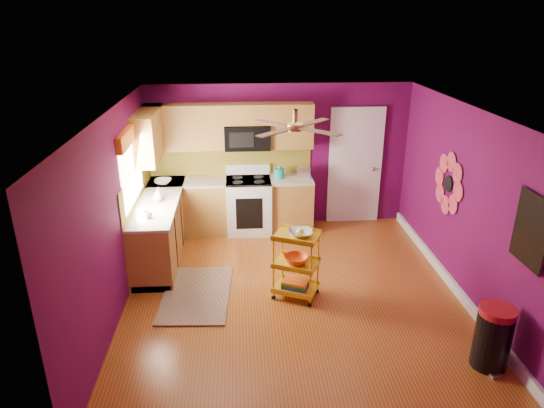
{
  "coord_description": "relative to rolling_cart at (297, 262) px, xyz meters",
  "views": [
    {
      "loc": [
        -0.69,
        -5.64,
        3.6
      ],
      "look_at": [
        -0.27,
        0.4,
        1.19
      ],
      "focal_mm": 32.0,
      "sensor_mm": 36.0,
      "label": 1
    }
  ],
  "objects": [
    {
      "name": "ground",
      "position": [
        -0.02,
        0.02,
        -0.53
      ],
      "size": [
        5.0,
        5.0,
        0.0
      ],
      "primitive_type": "plane",
      "color": "brown",
      "rests_on": "ground"
    },
    {
      "name": "room_envelope",
      "position": [
        0.0,
        0.02,
        1.11
      ],
      "size": [
        4.54,
        5.04,
        2.52
      ],
      "color": "#590A45",
      "rests_on": "ground"
    },
    {
      "name": "lower_cabinets",
      "position": [
        -1.37,
        1.84,
        -0.09
      ],
      "size": [
        2.81,
        2.31,
        0.94
      ],
      "color": "olive",
      "rests_on": "ground"
    },
    {
      "name": "electric_range",
      "position": [
        -0.57,
        2.19,
        -0.04
      ],
      "size": [
        0.76,
        0.66,
        1.13
      ],
      "color": "white",
      "rests_on": "ground"
    },
    {
      "name": "upper_cabinetry",
      "position": [
        -1.27,
        2.19,
        1.27
      ],
      "size": [
        2.8,
        2.3,
        1.26
      ],
      "color": "olive",
      "rests_on": "ground"
    },
    {
      "name": "left_window",
      "position": [
        -2.24,
        1.07,
        1.21
      ],
      "size": [
        0.08,
        1.35,
        1.08
      ],
      "color": "white",
      "rests_on": "ground"
    },
    {
      "name": "panel_door",
      "position": [
        1.33,
        2.49,
        0.5
      ],
      "size": [
        0.95,
        0.11,
        2.15
      ],
      "color": "white",
      "rests_on": "ground"
    },
    {
      "name": "right_wall_art",
      "position": [
        2.2,
        -0.32,
        0.92
      ],
      "size": [
        0.04,
        2.74,
        1.04
      ],
      "color": "black",
      "rests_on": "ground"
    },
    {
      "name": "ceiling_fan",
      "position": [
        -0.02,
        0.22,
        1.76
      ],
      "size": [
        1.01,
        1.01,
        0.26
      ],
      "color": "#BF8C3F",
      "rests_on": "ground"
    },
    {
      "name": "shag_rug",
      "position": [
        -1.35,
        0.13,
        -0.51
      ],
      "size": [
        0.97,
        1.5,
        0.02
      ],
      "primitive_type": "cube",
      "rotation": [
        0.0,
        0.0,
        -0.06
      ],
      "color": "black",
      "rests_on": "ground"
    },
    {
      "name": "rolling_cart",
      "position": [
        0.0,
        0.0,
        0.0
      ],
      "size": [
        0.69,
        0.61,
        1.02
      ],
      "color": "gold",
      "rests_on": "ground"
    },
    {
      "name": "trash_can",
      "position": [
        1.94,
        -1.52,
        -0.16
      ],
      "size": [
        0.46,
        0.46,
        0.73
      ],
      "color": "black",
      "rests_on": "ground"
    },
    {
      "name": "teal_kettle",
      "position": [
        -0.04,
        2.27,
        0.5
      ],
      "size": [
        0.18,
        0.18,
        0.21
      ],
      "color": "teal",
      "rests_on": "lower_cabinets"
    },
    {
      "name": "toaster",
      "position": [
        0.38,
        2.26,
        0.5
      ],
      "size": [
        0.22,
        0.15,
        0.18
      ],
      "primitive_type": "cube",
      "color": "beige",
      "rests_on": "lower_cabinets"
    },
    {
      "name": "soap_bottle_a",
      "position": [
        -1.96,
        1.39,
        0.5
      ],
      "size": [
        0.08,
        0.08,
        0.18
      ],
      "primitive_type": "imported",
      "color": "#EA3F72",
      "rests_on": "lower_cabinets"
    },
    {
      "name": "soap_bottle_b",
      "position": [
        -1.96,
        1.28,
        0.51
      ],
      "size": [
        0.14,
        0.14,
        0.18
      ],
      "primitive_type": "imported",
      "color": "white",
      "rests_on": "lower_cabinets"
    },
    {
      "name": "counter_dish",
      "position": [
        -2.0,
        2.1,
        0.45
      ],
      "size": [
        0.28,
        0.28,
        0.07
      ],
      "primitive_type": "imported",
      "color": "white",
      "rests_on": "lower_cabinets"
    },
    {
      "name": "counter_cup",
      "position": [
        -2.0,
        0.65,
        0.46
      ],
      "size": [
        0.12,
        0.12,
        0.1
      ],
      "primitive_type": "imported",
      "color": "white",
      "rests_on": "lower_cabinets"
    }
  ]
}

